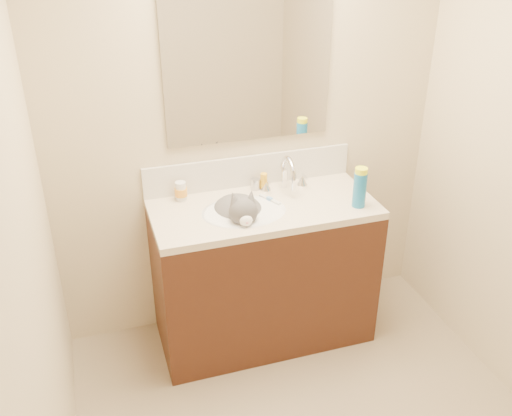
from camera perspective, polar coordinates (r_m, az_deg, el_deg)
room_shell at (r=1.95m, az=9.99°, el=3.85°), size 2.24×2.54×2.52m
vanity_cabinet at (r=3.27m, az=0.74°, el=-6.75°), size 1.20×0.55×0.82m
counter_slab at (r=3.04m, az=0.79°, el=-0.08°), size 1.20×0.55×0.04m
basin at (r=3.01m, az=-1.20°, el=-1.51°), size 0.45×0.36×0.14m
faucet at (r=3.16m, az=3.12°, el=3.19°), size 0.28×0.20×0.21m
cat at (r=3.01m, az=-1.68°, el=-0.68°), size 0.32×0.41×0.32m
backsplash at (r=3.22m, az=-0.67°, el=3.75°), size 1.20×0.02×0.18m
mirror at (r=3.02m, az=-0.74°, el=13.99°), size 0.90×0.02×0.80m
pill_bottle at (r=3.10m, az=-7.52°, el=1.70°), size 0.07×0.07×0.10m
pill_label at (r=3.10m, az=-7.52°, el=1.61°), size 0.09×0.09×0.04m
silver_jar at (r=3.20m, az=-0.04°, el=2.40°), size 0.06×0.06×0.06m
amber_bottle at (r=3.19m, az=0.78°, el=2.68°), size 0.04×0.04×0.10m
toothbrush at (r=3.09m, az=1.37°, el=0.88°), size 0.08×0.14×0.01m
toothbrush_head at (r=3.08m, az=1.37°, el=0.93°), size 0.03×0.04×0.02m
spray_can at (r=3.03m, az=10.32°, el=1.80°), size 0.09×0.09×0.19m
spray_cap at (r=2.99m, az=10.49°, el=3.60°), size 0.09×0.09×0.04m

